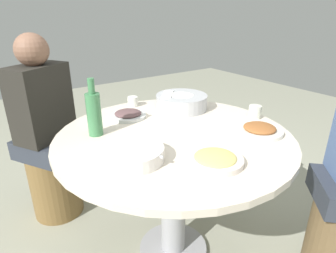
% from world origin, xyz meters
% --- Properties ---
extents(ground, '(8.00, 8.00, 0.00)m').
position_xyz_m(ground, '(0.00, 0.00, 0.00)').
color(ground, gray).
extents(round_dining_table, '(1.17, 1.17, 0.76)m').
position_xyz_m(round_dining_table, '(0.00, 0.00, 0.61)').
color(round_dining_table, '#99999E').
rests_on(round_dining_table, ground).
extents(rice_bowl, '(0.31, 0.31, 0.10)m').
position_xyz_m(rice_bowl, '(0.26, 0.28, 0.81)').
color(rice_bowl, '#B2B5BA').
rests_on(rice_bowl, round_dining_table).
extents(soup_bowl, '(0.26, 0.26, 0.06)m').
position_xyz_m(soup_bowl, '(-0.29, -0.12, 0.79)').
color(soup_bowl, white).
rests_on(soup_bowl, round_dining_table).
extents(dish_eggplant, '(0.20, 0.20, 0.04)m').
position_xyz_m(dish_eggplant, '(-0.08, 0.34, 0.78)').
color(dish_eggplant, silver).
rests_on(dish_eggplant, round_dining_table).
extents(dish_stirfry, '(0.23, 0.23, 0.05)m').
position_xyz_m(dish_stirfry, '(0.36, -0.23, 0.78)').
color(dish_stirfry, silver).
rests_on(dish_stirfry, round_dining_table).
extents(dish_noodles, '(0.23, 0.23, 0.04)m').
position_xyz_m(dish_noodles, '(-0.03, -0.33, 0.78)').
color(dish_noodles, silver).
rests_on(dish_noodles, round_dining_table).
extents(green_bottle, '(0.07, 0.07, 0.28)m').
position_xyz_m(green_bottle, '(-0.32, 0.22, 0.87)').
color(green_bottle, '#3E7D4C').
rests_on(green_bottle, round_dining_table).
extents(tea_cup_near, '(0.06, 0.06, 0.06)m').
position_xyz_m(tea_cup_near, '(0.04, 0.50, 0.79)').
color(tea_cup_near, silver).
rests_on(tea_cup_near, round_dining_table).
extents(tea_cup_far, '(0.07, 0.07, 0.07)m').
position_xyz_m(tea_cup_far, '(0.50, -0.08, 0.80)').
color(tea_cup_far, silver).
rests_on(tea_cup_far, round_dining_table).
extents(stool_for_diner_right, '(0.33, 0.33, 0.45)m').
position_xyz_m(stool_for_diner_right, '(-0.45, 0.76, 0.23)').
color(stool_for_diner_right, brown).
rests_on(stool_for_diner_right, ground).
extents(diner_right, '(0.45, 0.46, 0.76)m').
position_xyz_m(diner_right, '(-0.45, 0.76, 0.77)').
color(diner_right, '#2D333D').
rests_on(diner_right, stool_for_diner_right).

